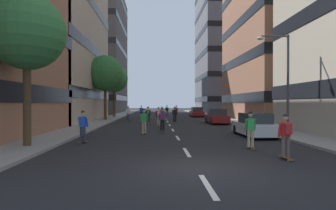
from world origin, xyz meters
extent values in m
plane|color=black|center=(0.00, 26.59, 0.00)|extent=(159.56, 159.56, 0.00)
cube|color=gray|center=(-7.54, 29.92, 0.07)|extent=(2.56, 73.13, 0.14)
cube|color=gray|center=(7.54, 29.92, 0.07)|extent=(2.56, 73.13, 0.14)
cube|color=silver|center=(0.00, -2.00, 0.00)|extent=(0.16, 2.20, 0.01)
cube|color=silver|center=(0.00, 3.00, 0.00)|extent=(0.16, 2.20, 0.01)
cube|color=silver|center=(0.00, 8.00, 0.00)|extent=(0.16, 2.20, 0.01)
cube|color=silver|center=(0.00, 13.00, 0.00)|extent=(0.16, 2.20, 0.01)
cube|color=silver|center=(0.00, 18.00, 0.00)|extent=(0.16, 2.20, 0.01)
cube|color=silver|center=(0.00, 23.00, 0.00)|extent=(0.16, 2.20, 0.01)
cube|color=silver|center=(0.00, 28.00, 0.00)|extent=(0.16, 2.20, 0.01)
cube|color=silver|center=(0.00, 33.00, 0.00)|extent=(0.16, 2.20, 0.01)
cube|color=silver|center=(0.00, 38.00, 0.00)|extent=(0.16, 2.20, 0.01)
cube|color=silver|center=(0.00, 43.00, 0.00)|extent=(0.16, 2.20, 0.01)
cube|color=silver|center=(0.00, 48.00, 0.00)|extent=(0.16, 2.20, 0.01)
cube|color=silver|center=(0.00, 53.00, 0.00)|extent=(0.16, 2.20, 0.01)
cube|color=silver|center=(0.00, 58.00, 0.00)|extent=(0.16, 2.20, 0.01)
cube|color=#B2A893|center=(-17.55, 24.68, 10.73)|extent=(17.46, 19.66, 21.46)
cube|color=black|center=(-17.55, 24.68, 3.22)|extent=(17.58, 19.78, 1.10)
cube|color=black|center=(-17.55, 24.68, 8.58)|extent=(17.58, 19.78, 1.10)
cube|color=black|center=(-17.55, 24.68, 13.95)|extent=(17.58, 19.78, 1.10)
cube|color=#4C4744|center=(-17.55, 53.73, 13.42)|extent=(17.46, 21.16, 26.83)
cube|color=black|center=(-17.55, 53.73, 3.22)|extent=(17.58, 21.28, 1.10)
cube|color=black|center=(-17.55, 53.73, 8.59)|extent=(17.58, 21.28, 1.10)
cube|color=black|center=(-17.55, 53.73, 13.95)|extent=(17.58, 21.28, 1.10)
cube|color=black|center=(-17.55, 53.73, 19.32)|extent=(17.58, 21.28, 1.10)
cube|color=black|center=(-17.55, 53.73, 24.69)|extent=(17.58, 21.28, 1.10)
cube|color=#9E6B51|center=(17.55, 24.68, 13.80)|extent=(17.46, 16.58, 27.60)
cube|color=black|center=(17.55, 24.68, 2.76)|extent=(17.58, 16.70, 1.10)
cube|color=black|center=(17.55, 24.68, 7.36)|extent=(17.58, 16.70, 1.10)
cube|color=black|center=(17.55, 24.68, 11.96)|extent=(17.58, 16.70, 1.10)
cube|color=slate|center=(17.55, 53.73, 14.85)|extent=(17.46, 17.63, 29.70)
cube|color=black|center=(17.55, 53.73, 2.97)|extent=(17.58, 17.75, 1.10)
cube|color=black|center=(17.55, 53.73, 7.92)|extent=(17.58, 17.75, 1.10)
cube|color=black|center=(17.55, 53.73, 12.87)|extent=(17.58, 17.75, 1.10)
cube|color=black|center=(17.55, 53.73, 17.82)|extent=(17.58, 17.75, 1.10)
cube|color=black|center=(17.55, 53.73, 22.77)|extent=(17.58, 17.75, 1.10)
cube|color=maroon|center=(5.06, 34.28, 0.53)|extent=(1.80, 4.40, 0.70)
cube|color=#2D3338|center=(5.06, 34.13, 1.20)|extent=(1.60, 2.10, 0.64)
cylinder|color=black|center=(4.26, 35.73, 0.32)|extent=(0.22, 0.64, 0.64)
cylinder|color=black|center=(5.86, 35.73, 0.32)|extent=(0.22, 0.64, 0.64)
cylinder|color=black|center=(4.26, 32.83, 0.32)|extent=(0.22, 0.64, 0.64)
cylinder|color=black|center=(5.86, 32.83, 0.32)|extent=(0.22, 0.64, 0.64)
cube|color=maroon|center=(5.06, 19.86, 0.53)|extent=(1.80, 4.40, 0.70)
cube|color=#2D3338|center=(5.06, 19.71, 1.20)|extent=(1.60, 2.10, 0.64)
cylinder|color=black|center=(4.26, 21.31, 0.32)|extent=(0.22, 0.64, 0.64)
cylinder|color=black|center=(5.86, 21.31, 0.32)|extent=(0.22, 0.64, 0.64)
cylinder|color=black|center=(4.26, 18.41, 0.32)|extent=(0.22, 0.64, 0.64)
cylinder|color=black|center=(5.86, 18.41, 0.32)|extent=(0.22, 0.64, 0.64)
cube|color=silver|center=(5.06, 8.61, 0.53)|extent=(1.80, 4.40, 0.70)
cube|color=#2D3338|center=(5.06, 8.46, 1.20)|extent=(1.60, 2.10, 0.64)
cylinder|color=black|center=(4.26, 10.06, 0.32)|extent=(0.22, 0.64, 0.64)
cylinder|color=black|center=(5.86, 10.06, 0.32)|extent=(0.22, 0.64, 0.64)
cylinder|color=black|center=(4.26, 7.16, 0.32)|extent=(0.22, 0.64, 0.64)
cylinder|color=black|center=(5.86, 7.16, 0.32)|extent=(0.22, 0.64, 0.64)
cylinder|color=#4C3823|center=(-7.54, 4.39, 2.23)|extent=(0.36, 0.36, 4.18)
sphere|color=#387A3D|center=(-7.54, 4.39, 5.60)|extent=(3.64, 3.64, 3.64)
cylinder|color=#4C3823|center=(-7.54, 25.04, 2.21)|extent=(0.36, 0.36, 4.15)
sphere|color=#2D6B33|center=(-7.54, 25.04, 5.82)|extent=(4.37, 4.37, 4.37)
cylinder|color=#4C3823|center=(-7.54, 32.19, 2.26)|extent=(0.36, 0.36, 4.23)
sphere|color=#387A3D|center=(-7.54, 32.19, 5.80)|extent=(4.08, 4.08, 4.08)
cylinder|color=#3F3F44|center=(7.29, 8.59, 3.39)|extent=(0.16, 0.16, 6.50)
cylinder|color=#3F3F44|center=(6.39, 8.59, 6.54)|extent=(1.80, 0.10, 0.10)
ellipsoid|color=silver|center=(5.49, 8.59, 6.39)|extent=(0.50, 0.30, 0.24)
cube|color=brown|center=(-4.65, 23.90, 0.08)|extent=(0.25, 0.91, 0.02)
cylinder|color=#D8BF4C|center=(-4.64, 24.22, 0.04)|extent=(0.18, 0.08, 0.07)
cylinder|color=#D8BF4C|center=(-4.67, 23.58, 0.04)|extent=(0.18, 0.08, 0.07)
cylinder|color=#2D334C|center=(-4.74, 23.91, 0.49)|extent=(0.15, 0.15, 0.80)
cylinder|color=#2D334C|center=(-4.56, 23.90, 0.49)|extent=(0.15, 0.15, 0.80)
cube|color=white|center=(-4.65, 23.90, 1.17)|extent=(0.33, 0.22, 0.55)
cylinder|color=white|center=(-4.87, 23.97, 1.14)|extent=(0.10, 0.23, 0.55)
cylinder|color=white|center=(-4.43, 23.94, 1.14)|extent=(0.10, 0.23, 0.55)
sphere|color=beige|center=(-4.65, 23.92, 1.62)|extent=(0.22, 0.22, 0.22)
sphere|color=black|center=(-4.65, 23.92, 1.67)|extent=(0.21, 0.21, 0.21)
cube|color=brown|center=(3.63, 1.24, 0.08)|extent=(0.24, 0.91, 0.02)
cylinder|color=#D8BF4C|center=(3.61, 1.56, 0.04)|extent=(0.18, 0.08, 0.07)
cylinder|color=#D8BF4C|center=(3.65, 0.92, 0.04)|extent=(0.18, 0.08, 0.07)
cylinder|color=#594C47|center=(3.54, 1.24, 0.49)|extent=(0.15, 0.15, 0.80)
cylinder|color=#594C47|center=(3.72, 1.24, 0.49)|extent=(0.15, 0.15, 0.80)
cube|color=red|center=(3.63, 1.24, 1.17)|extent=(0.33, 0.22, 0.55)
cylinder|color=red|center=(3.41, 1.28, 1.14)|extent=(0.10, 0.23, 0.55)
cylinder|color=red|center=(3.85, 1.30, 1.14)|extent=(0.10, 0.23, 0.55)
sphere|color=tan|center=(3.63, 1.26, 1.62)|extent=(0.22, 0.22, 0.22)
sphere|color=black|center=(3.63, 1.26, 1.67)|extent=(0.21, 0.21, 0.21)
cube|color=#A52626|center=(3.64, 1.06, 1.20)|extent=(0.27, 0.17, 0.40)
cube|color=brown|center=(-5.30, 5.91, 0.08)|extent=(0.41, 0.92, 0.02)
cylinder|color=#D8BF4C|center=(-5.22, 6.22, 0.04)|extent=(0.19, 0.11, 0.07)
cylinder|color=#D8BF4C|center=(-5.38, 5.60, 0.04)|extent=(0.19, 0.11, 0.07)
cylinder|color=#2D334C|center=(-5.39, 5.93, 0.49)|extent=(0.17, 0.17, 0.80)
cylinder|color=#2D334C|center=(-5.21, 5.89, 0.49)|extent=(0.17, 0.17, 0.80)
cube|color=blue|center=(-5.30, 5.91, 1.17)|extent=(0.36, 0.27, 0.55)
cylinder|color=blue|center=(-5.50, 6.01, 1.14)|extent=(0.14, 0.24, 0.55)
cylinder|color=blue|center=(-5.08, 5.91, 1.14)|extent=(0.14, 0.24, 0.55)
sphere|color=beige|center=(-5.30, 5.93, 1.62)|extent=(0.22, 0.22, 0.22)
sphere|color=black|center=(-5.30, 5.93, 1.67)|extent=(0.21, 0.21, 0.21)
cube|color=brown|center=(-2.19, 20.86, 0.08)|extent=(0.28, 0.91, 0.02)
cylinder|color=#D8BF4C|center=(-2.22, 21.17, 0.04)|extent=(0.19, 0.09, 0.07)
cylinder|color=#D8BF4C|center=(-2.17, 20.54, 0.04)|extent=(0.19, 0.09, 0.07)
cylinder|color=black|center=(-2.28, 20.85, 0.49)|extent=(0.15, 0.15, 0.80)
cylinder|color=black|center=(-2.10, 20.86, 0.49)|extent=(0.15, 0.15, 0.80)
cube|color=black|center=(-2.19, 20.86, 1.17)|extent=(0.34, 0.23, 0.55)
cylinder|color=black|center=(-2.42, 20.89, 1.14)|extent=(0.11, 0.24, 0.55)
cylinder|color=black|center=(-1.98, 20.92, 1.14)|extent=(0.11, 0.24, 0.55)
sphere|color=beige|center=(-2.19, 20.88, 1.62)|extent=(0.22, 0.22, 0.22)
sphere|color=black|center=(-2.19, 20.88, 1.67)|extent=(0.21, 0.21, 0.21)
cube|color=#4C8C4C|center=(-2.18, 20.68, 1.20)|extent=(0.27, 0.18, 0.40)
cube|color=brown|center=(-3.52, 32.29, 0.08)|extent=(0.37, 0.92, 0.02)
cylinder|color=#D8BF4C|center=(-3.46, 32.60, 0.04)|extent=(0.19, 0.10, 0.07)
cylinder|color=#D8BF4C|center=(-3.59, 31.97, 0.04)|extent=(0.19, 0.10, 0.07)
cylinder|color=black|center=(-3.61, 32.30, 0.49)|extent=(0.16, 0.16, 0.80)
cylinder|color=black|center=(-3.43, 32.27, 0.49)|extent=(0.16, 0.16, 0.80)
cube|color=blue|center=(-3.52, 32.29, 1.17)|extent=(0.35, 0.26, 0.55)
cylinder|color=blue|center=(-3.73, 32.38, 1.14)|extent=(0.13, 0.24, 0.55)
cylinder|color=blue|center=(-3.30, 32.29, 1.14)|extent=(0.13, 0.24, 0.55)
sphere|color=beige|center=(-3.52, 32.31, 1.62)|extent=(0.22, 0.22, 0.22)
sphere|color=black|center=(-3.52, 32.31, 1.67)|extent=(0.21, 0.21, 0.21)
cube|color=brown|center=(-0.72, 19.91, 0.08)|extent=(0.29, 0.92, 0.02)
cylinder|color=#D8BF4C|center=(-0.75, 20.23, 0.04)|extent=(0.19, 0.09, 0.07)
cylinder|color=#D8BF4C|center=(-0.69, 19.60, 0.04)|extent=(0.19, 0.09, 0.07)
cylinder|color=#2D334C|center=(-0.81, 19.90, 0.49)|extent=(0.15, 0.15, 0.80)
cylinder|color=#2D334C|center=(-0.63, 19.92, 0.49)|extent=(0.15, 0.15, 0.80)
cube|color=blue|center=(-0.72, 19.91, 1.17)|extent=(0.34, 0.23, 0.55)
cylinder|color=blue|center=(-0.94, 19.94, 1.14)|extent=(0.11, 0.24, 0.55)
cylinder|color=blue|center=(-0.50, 19.99, 1.14)|extent=(0.11, 0.24, 0.55)
sphere|color=tan|center=(-0.72, 19.93, 1.62)|extent=(0.22, 0.22, 0.22)
sphere|color=black|center=(-0.72, 19.93, 1.67)|extent=(0.21, 0.21, 0.21)
cube|color=black|center=(-0.70, 19.73, 1.20)|extent=(0.27, 0.18, 0.40)
cube|color=brown|center=(0.44, 35.54, 0.08)|extent=(0.23, 0.91, 0.02)
cylinder|color=#D8BF4C|center=(0.42, 35.86, 0.04)|extent=(0.18, 0.08, 0.07)
cylinder|color=#D8BF4C|center=(0.45, 35.22, 0.04)|extent=(0.18, 0.08, 0.07)
cylinder|color=#594C47|center=(0.35, 35.53, 0.49)|extent=(0.14, 0.14, 0.80)
cylinder|color=#594C47|center=(0.53, 35.54, 0.49)|extent=(0.14, 0.14, 0.80)
cube|color=black|center=(0.44, 35.54, 1.17)|extent=(0.33, 0.21, 0.55)
cylinder|color=black|center=(0.21, 35.58, 1.14)|extent=(0.10, 0.23, 0.55)
cylinder|color=black|center=(0.65, 35.59, 1.14)|extent=(0.10, 0.23, 0.55)
sphere|color=tan|center=(0.43, 35.56, 1.62)|extent=(0.22, 0.22, 0.22)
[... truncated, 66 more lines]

